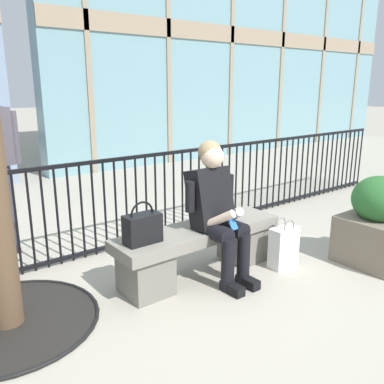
{
  "coord_description": "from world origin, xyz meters",
  "views": [
    {
      "loc": [
        -2.12,
        -2.63,
        1.66
      ],
      "look_at": [
        0.0,
        0.1,
        0.75
      ],
      "focal_mm": 37.97,
      "sensor_mm": 36.0,
      "label": 1
    }
  ],
  "objects_px": {
    "stone_bench": "(199,246)",
    "seated_person_with_phone": "(217,207)",
    "planter": "(377,223)",
    "handbag_on_bench": "(142,228)",
    "shopping_bag": "(284,247)"
  },
  "relations": [
    {
      "from": "stone_bench",
      "to": "seated_person_with_phone",
      "type": "distance_m",
      "value": 0.41
    },
    {
      "from": "seated_person_with_phone",
      "to": "planter",
      "type": "xyz_separation_m",
      "value": [
        1.41,
        -0.7,
        -0.26
      ]
    },
    {
      "from": "handbag_on_bench",
      "to": "shopping_bag",
      "type": "relative_size",
      "value": 0.72
    },
    {
      "from": "stone_bench",
      "to": "handbag_on_bench",
      "type": "bearing_deg",
      "value": -179.01
    },
    {
      "from": "seated_person_with_phone",
      "to": "handbag_on_bench",
      "type": "height_order",
      "value": "seated_person_with_phone"
    },
    {
      "from": "handbag_on_bench",
      "to": "stone_bench",
      "type": "bearing_deg",
      "value": 0.99
    },
    {
      "from": "seated_person_with_phone",
      "to": "shopping_bag",
      "type": "xyz_separation_m",
      "value": [
        0.64,
        -0.23,
        -0.45
      ]
    },
    {
      "from": "stone_bench",
      "to": "planter",
      "type": "distance_m",
      "value": 1.72
    },
    {
      "from": "handbag_on_bench",
      "to": "shopping_bag",
      "type": "bearing_deg",
      "value": -15.0
    },
    {
      "from": "seated_person_with_phone",
      "to": "shopping_bag",
      "type": "distance_m",
      "value": 0.82
    },
    {
      "from": "seated_person_with_phone",
      "to": "shopping_bag",
      "type": "bearing_deg",
      "value": -19.98
    },
    {
      "from": "planter",
      "to": "stone_bench",
      "type": "bearing_deg",
      "value": 151.0
    },
    {
      "from": "stone_bench",
      "to": "shopping_bag",
      "type": "distance_m",
      "value": 0.82
    },
    {
      "from": "stone_bench",
      "to": "handbag_on_bench",
      "type": "xyz_separation_m",
      "value": [
        -0.58,
        -0.01,
        0.3
      ]
    },
    {
      "from": "stone_bench",
      "to": "handbag_on_bench",
      "type": "distance_m",
      "value": 0.65
    }
  ]
}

